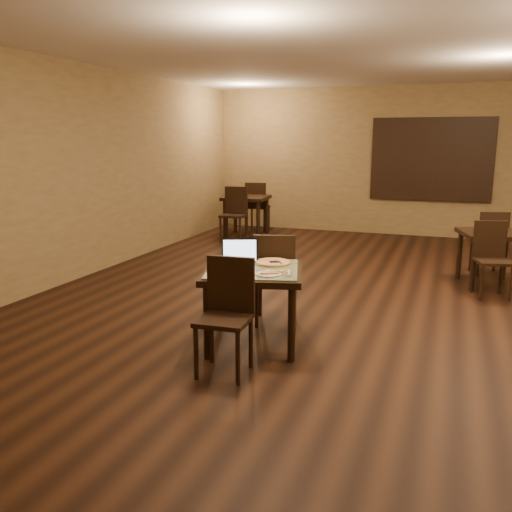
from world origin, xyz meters
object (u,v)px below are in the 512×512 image
at_px(other_table_b_chair_far, 257,204).
at_px(chair_main_far, 275,274).
at_px(laptop, 237,258).
at_px(pizza_pan, 273,264).
at_px(chair_main_near, 227,308).
at_px(other_table_b, 246,203).
at_px(other_table_b_chair_near, 235,211).
at_px(other_table_a_chair_far, 490,239).
at_px(tiled_table, 253,279).
at_px(other_table_a, 491,241).
at_px(other_table_a_chair_near, 491,254).

bearing_deg(other_table_b_chair_far, chair_main_far, 107.09).
xyz_separation_m(laptop, pizza_pan, (0.32, 0.13, -0.06)).
relative_size(chair_main_near, other_table_b, 1.05).
bearing_deg(other_table_b_chair_near, other_table_a_chair_far, -20.35).
bearing_deg(pizza_pan, other_table_b_chair_near, 116.41).
height_order(other_table_b, other_table_b_chair_near, other_table_b_chair_near).
relative_size(tiled_table, chair_main_far, 1.13).
bearing_deg(laptop, other_table_a, 29.08).
height_order(other_table_a_chair_near, other_table_b, other_table_a_chair_near).
height_order(laptop, other_table_b_chair_far, other_table_b_chair_far).
xyz_separation_m(chair_main_far, pizza_pan, (0.10, -0.37, 0.20)).
bearing_deg(other_table_b_chair_near, pizza_pan, -68.37).
bearing_deg(other_table_b_chair_far, pizza_pan, 106.67).
bearing_deg(chair_main_far, other_table_b, -79.51).
bearing_deg(chair_main_far, tiled_table, 74.21).
bearing_deg(chair_main_near, pizza_pan, 77.75).
relative_size(tiled_table, other_table_b_chair_far, 1.08).
bearing_deg(laptop, other_table_a_chair_near, 23.71).
xyz_separation_m(other_table_a_chair_near, other_table_a_chair_far, (0.05, 1.11, 0.00)).
bearing_deg(tiled_table, other_table_a_chair_near, 34.27).
xyz_separation_m(tiled_table, other_table_a_chair_near, (2.24, 2.64, -0.13)).
relative_size(pizza_pan, other_table_b_chair_near, 0.34).
distance_m(chair_main_near, laptop, 0.79).
xyz_separation_m(laptop, other_table_a, (2.46, 3.08, -0.22)).
relative_size(tiled_table, chair_main_near, 1.15).
xyz_separation_m(other_table_b_chair_near, other_table_b_chair_far, (0.02, 1.22, 0.00)).
bearing_deg(pizza_pan, other_table_a_chair_far, 58.32).
bearing_deg(other_table_b, chair_main_near, -75.06).
bearing_deg(other_table_b_chair_far, laptop, 103.58).
bearing_deg(other_table_a_chair_near, other_table_b_chair_near, 136.39).
bearing_deg(laptop, chair_main_far, 44.16).
xyz_separation_m(other_table_a_chair_far, other_table_b, (-4.52, 1.87, 0.14)).
height_order(laptop, pizza_pan, laptop).
height_order(chair_main_far, other_table_a_chair_far, chair_main_far).
distance_m(other_table_b, other_table_b_chair_far, 0.62).
relative_size(chair_main_near, other_table_a_chair_near, 1.04).
bearing_deg(other_table_a_chair_far, tiled_table, 42.89).
bearing_deg(tiled_table, other_table_a_chair_far, 43.23).
xyz_separation_m(other_table_b, other_table_b_chair_near, (-0.01, -0.61, -0.08)).
distance_m(chair_main_far, other_table_a_chair_near, 3.00).
xyz_separation_m(laptop, other_table_b_chair_far, (-2.03, 6.12, -0.24)).
bearing_deg(other_table_b_chair_far, other_table_b_chair_near, 84.50).
xyz_separation_m(other_table_a, other_table_b, (-4.50, 2.43, 0.06)).
bearing_deg(other_table_a_chair_near, chair_main_far, -153.39).
bearing_deg(other_table_a_chair_near, other_table_a_chair_far, 71.93).
xyz_separation_m(chair_main_far, other_table_a, (2.24, 2.57, 0.04)).
relative_size(tiled_table, pizza_pan, 3.16).
distance_m(chair_main_near, other_table_a, 4.43).
xyz_separation_m(other_table_a, other_table_b_chair_far, (-4.49, 3.04, -0.02)).
relative_size(laptop, other_table_a_chair_far, 0.44).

